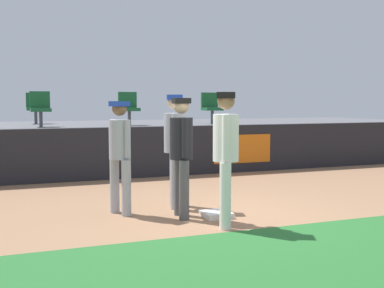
{
  "coord_description": "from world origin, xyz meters",
  "views": [
    {
      "loc": [
        -2.9,
        -6.51,
        1.69
      ],
      "look_at": [
        -0.03,
        0.95,
        1.0
      ],
      "focal_mm": 45.67,
      "sensor_mm": 36.0,
      "label": 1
    }
  ],
  "objects": [
    {
      "name": "grass_foreground_strip",
      "position": [
        0.0,
        -2.28,
        0.0
      ],
      "size": [
        18.0,
        2.8,
        0.01
      ],
      "primitive_type": "cube",
      "color": "#26662B",
      "rests_on": "ground_plane"
    },
    {
      "name": "field_wall",
      "position": [
        0.01,
        4.06,
        0.57
      ],
      "size": [
        18.0,
        0.26,
        1.14
      ],
      "color": "black",
      "rests_on": "ground_plane"
    },
    {
      "name": "seat_back_left",
      "position": [
        -2.1,
        7.3,
        1.58
      ],
      "size": [
        0.47,
        0.44,
        0.84
      ],
      "color": "#4C4C51",
      "rests_on": "bleacher_platform"
    },
    {
      "name": "player_umpire",
      "position": [
        -0.51,
        0.12,
        1.01
      ],
      "size": [
        0.36,
        0.49,
        1.75
      ],
      "rotation": [
        0.0,
        0.0,
        -1.67
      ],
      "color": "#4C4C51",
      "rests_on": "ground_plane"
    },
    {
      "name": "first_base",
      "position": [
        -0.03,
        -0.05,
        0.04
      ],
      "size": [
        0.4,
        0.4,
        0.08
      ],
      "primitive_type": "cube",
      "color": "white",
      "rests_on": "ground_plane"
    },
    {
      "name": "player_coach_visitor",
      "position": [
        -0.37,
        0.82,
        1.05
      ],
      "size": [
        0.42,
        0.49,
        1.8
      ],
      "rotation": [
        0.0,
        0.0,
        -1.85
      ],
      "color": "#9EA3AD",
      "rests_on": "ground_plane"
    },
    {
      "name": "seat_front_center",
      "position": [
        0.02,
        5.5,
        1.58
      ],
      "size": [
        0.47,
        0.44,
        0.84
      ],
      "color": "#4C4C51",
      "rests_on": "bleacher_platform"
    },
    {
      "name": "ground_plane",
      "position": [
        0.0,
        0.0,
        0.0
      ],
      "size": [
        60.0,
        60.0,
        0.0
      ],
      "primitive_type": "plane",
      "color": "#936B4C"
    },
    {
      "name": "seat_front_left",
      "position": [
        -2.1,
        5.5,
        1.57
      ],
      "size": [
        0.46,
        0.44,
        0.84
      ],
      "color": "#4C4C51",
      "rests_on": "bleacher_platform"
    },
    {
      "name": "bleacher_platform",
      "position": [
        0.0,
        6.63,
        0.55
      ],
      "size": [
        18.0,
        4.8,
        1.1
      ],
      "primitive_type": "cube",
      "color": "#59595E",
      "rests_on": "ground_plane"
    },
    {
      "name": "player_fielder_home",
      "position": [
        -0.12,
        -0.58,
        1.05
      ],
      "size": [
        0.51,
        0.49,
        1.82
      ],
      "rotation": [
        0.0,
        0.0,
        -2.02
      ],
      "color": "white",
      "rests_on": "ground_plane"
    },
    {
      "name": "player_runner_visitor",
      "position": [
        -1.3,
        0.64,
        0.99
      ],
      "size": [
        0.42,
        0.45,
        1.7
      ],
      "rotation": [
        0.0,
        0.0,
        -1.18
      ],
      "color": "#9EA3AD",
      "rests_on": "ground_plane"
    },
    {
      "name": "seat_front_right",
      "position": [
        2.28,
        5.5,
        1.58
      ],
      "size": [
        0.48,
        0.44,
        0.84
      ],
      "color": "#4C4C51",
      "rests_on": "bleacher_platform"
    }
  ]
}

